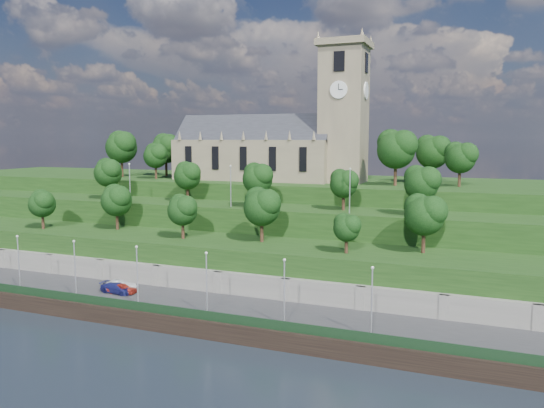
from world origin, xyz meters
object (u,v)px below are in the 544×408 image
at_px(car_right, 117,288).
at_px(car_middle, 120,286).
at_px(church, 278,142).
at_px(car_left, 122,288).

bearing_deg(car_right, car_middle, 22.10).
relative_size(church, car_left, 9.14).
distance_m(church, car_middle, 44.67).
height_order(church, car_middle, church).
bearing_deg(car_left, car_middle, 43.51).
relative_size(car_left, car_right, 0.85).
distance_m(church, car_left, 45.28).
xyz_separation_m(car_middle, car_right, (0.30, -0.98, -0.01)).
xyz_separation_m(church, car_right, (-8.79, -39.98, -19.80)).
xyz_separation_m(church, car_left, (-8.05, -39.91, -19.80)).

